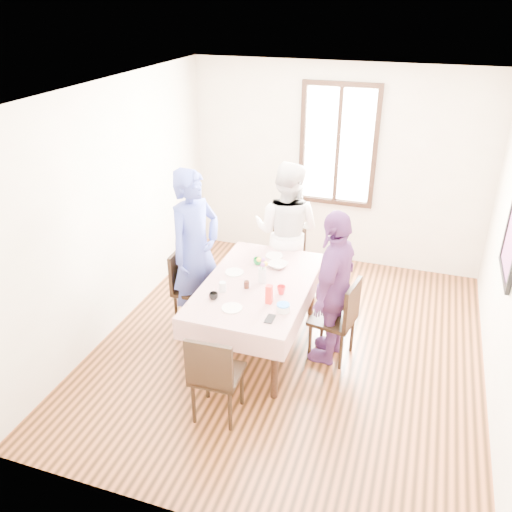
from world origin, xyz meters
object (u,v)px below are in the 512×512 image
chair_far (286,262)px  person_far (286,232)px  chair_near (217,373)px  person_left (194,251)px  chair_left (195,289)px  chair_right (333,319)px  person_right (333,287)px  dining_table (257,314)px

chair_far → person_far: 0.41m
person_far → chair_near: bearing=95.3°
chair_far → person_left: person_left is taller
chair_left → person_far: 1.31m
chair_right → chair_far: 1.34m
chair_far → person_right: person_right is taller
chair_left → chair_near: bearing=30.3°
chair_right → person_far: size_ratio=0.52×
chair_right → dining_table: bearing=103.3°
person_left → person_far: person_left is taller
dining_table → chair_far: chair_far is taller
chair_right → person_left: size_ratio=0.49×
person_far → person_right: (0.78, -1.05, -0.04)m
chair_near → person_left: person_left is taller
chair_right → person_left: person_left is taller
chair_left → person_far: person_far is taller
chair_left → person_far: size_ratio=0.52×
chair_near → person_left: bearing=118.7°
chair_near → person_far: person_far is taller
chair_right → person_left: (-1.58, 0.10, 0.48)m
dining_table → chair_far: 1.13m
chair_far → person_right: (0.78, -1.07, 0.37)m
chair_right → person_far: 1.39m
dining_table → chair_right: size_ratio=1.80×
chair_left → chair_far: 1.26m
chair_right → person_left: 1.65m
dining_table → chair_left: (-0.80, 0.15, 0.08)m
chair_far → chair_right: bearing=121.7°
chair_far → person_right: 1.38m
chair_right → person_right: size_ratio=0.55×
dining_table → person_right: size_ratio=0.99×
dining_table → person_left: size_ratio=0.88×
dining_table → person_far: bearing=90.0°
chair_right → person_right: person_right is taller
person_left → person_far: (0.78, 0.95, -0.06)m
person_far → person_left: bearing=56.0°
person_right → chair_left: bearing=-85.2°
dining_table → chair_right: 0.80m
dining_table → person_right: bearing=3.8°
chair_far → person_left: 1.33m
chair_near → chair_right: bearing=53.3°
dining_table → chair_left: chair_left is taller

